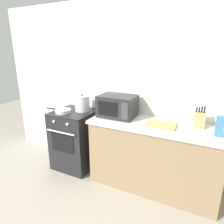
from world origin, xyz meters
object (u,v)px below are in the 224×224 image
(stove, at_px, (75,139))
(knife_block, at_px, (199,120))
(microwave, at_px, (117,106))
(cutting_board, at_px, (161,125))
(stock_pot, at_px, (82,103))
(pasta_box, at_px, (220,126))
(frying_pan, at_px, (63,111))

(stove, relative_size, knife_block, 3.45)
(knife_block, bearing_deg, microwave, -176.62)
(stove, xyz_separation_m, cutting_board, (1.33, 0.00, 0.47))
(stock_pot, height_order, pasta_box, stock_pot)
(stove, bearing_deg, stock_pot, 37.90)
(frying_pan, bearing_deg, stock_pot, 44.90)
(microwave, distance_m, pasta_box, 1.27)
(knife_block, distance_m, pasta_box, 0.27)
(frying_pan, relative_size, knife_block, 1.60)
(stove, distance_m, stock_pot, 0.59)
(microwave, bearing_deg, stock_pot, 179.58)
(stove, bearing_deg, frying_pan, -129.30)
(frying_pan, relative_size, pasta_box, 1.94)
(knife_block, bearing_deg, frying_pan, -171.76)
(stove, distance_m, pasta_box, 2.04)
(cutting_board, relative_size, pasta_box, 1.64)
(stove, height_order, cutting_board, cutting_board)
(pasta_box, bearing_deg, stock_pot, 176.52)
(frying_pan, bearing_deg, stove, 50.70)
(stock_pot, distance_m, cutting_board, 1.23)
(frying_pan, distance_m, cutting_board, 1.44)
(stove, distance_m, cutting_board, 1.41)
(frying_pan, distance_m, knife_block, 1.87)
(microwave, distance_m, cutting_board, 0.65)
(stove, bearing_deg, cutting_board, 0.05)
(stove, height_order, microwave, microwave)
(stove, xyz_separation_m, frying_pan, (-0.10, -0.13, 0.48))
(microwave, height_order, cutting_board, microwave)
(cutting_board, bearing_deg, stock_pot, 176.15)
(stove, bearing_deg, microwave, 6.49)
(stove, height_order, frying_pan, frying_pan)
(stock_pot, bearing_deg, stove, -142.10)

